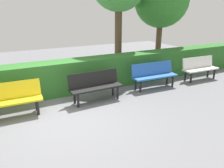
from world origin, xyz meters
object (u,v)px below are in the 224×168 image
object	(u,v)px
bench_white	(199,67)
tree_near	(162,0)
bench_blue	(154,74)
bench_yellow	(12,98)
bench_black	(95,85)

from	to	relation	value
bench_white	tree_near	world-z (taller)	tree_near
bench_blue	bench_yellow	xyz separation A→B (m)	(4.47, 0.06, -0.00)
bench_black	tree_near	xyz separation A→B (m)	(-4.51, -2.75, 2.49)
bench_yellow	bench_white	bearing A→B (deg)	-178.13
bench_yellow	tree_near	xyz separation A→B (m)	(-6.75, -2.69, 2.49)
bench_white	bench_yellow	world-z (taller)	bench_white
bench_white	tree_near	distance (m)	3.68
bench_yellow	tree_near	world-z (taller)	tree_near
bench_blue	bench_black	distance (m)	2.23
bench_white	tree_near	size ratio (longest dim) A/B	0.36
bench_blue	bench_black	xyz separation A→B (m)	(2.23, 0.11, -0.00)
bench_white	bench_black	size ratio (longest dim) A/B	0.96
bench_black	bench_white	bearing A→B (deg)	179.08
bench_white	bench_yellow	distance (m)	6.61
bench_white	bench_black	xyz separation A→B (m)	(4.37, 0.04, 0.00)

